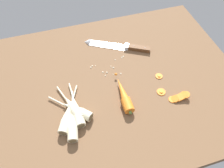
{
  "coord_description": "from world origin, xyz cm",
  "views": [
    {
      "loc": [
        -17.02,
        -58.48,
        79.96
      ],
      "look_at": [
        0.0,
        -2.0,
        1.5
      ],
      "focal_mm": 35.47,
      "sensor_mm": 36.0,
      "label": 1
    }
  ],
  "objects_px": {
    "parsnip_mid_left": "(76,110)",
    "parsnip_outer": "(73,123)",
    "parsnip_mid_right": "(77,110)",
    "whole_carrot": "(124,96)",
    "parsnip_front": "(68,116)",
    "carrot_slice_stack": "(180,97)",
    "parsnip_back": "(72,107)",
    "chefs_knife": "(116,46)",
    "carrot_slice_stray_mid": "(161,92)",
    "carrot_slice_stray_near": "(159,76)"
  },
  "relations": [
    {
      "from": "whole_carrot",
      "to": "parsnip_outer",
      "type": "bearing_deg",
      "value": -164.85
    },
    {
      "from": "parsnip_outer",
      "to": "carrot_slice_stray_near",
      "type": "xyz_separation_m",
      "value": [
        0.43,
        0.13,
        -0.02
      ]
    },
    {
      "from": "parsnip_front",
      "to": "carrot_slice_stack",
      "type": "xyz_separation_m",
      "value": [
        0.47,
        -0.04,
        -0.01
      ]
    },
    {
      "from": "parsnip_mid_right",
      "to": "parsnip_outer",
      "type": "height_order",
      "value": "same"
    },
    {
      "from": "chefs_knife",
      "to": "carrot_slice_stray_near",
      "type": "xyz_separation_m",
      "value": [
        0.13,
        -0.25,
        -0.0
      ]
    },
    {
      "from": "parsnip_front",
      "to": "parsnip_mid_left",
      "type": "distance_m",
      "value": 0.04
    },
    {
      "from": "parsnip_mid_right",
      "to": "parsnip_back",
      "type": "xyz_separation_m",
      "value": [
        -0.01,
        0.02,
        0.0
      ]
    },
    {
      "from": "carrot_slice_stack",
      "to": "carrot_slice_stray_near",
      "type": "xyz_separation_m",
      "value": [
        -0.03,
        0.14,
        -0.01
      ]
    },
    {
      "from": "parsnip_front",
      "to": "carrot_slice_stray_near",
      "type": "distance_m",
      "value": 0.45
    },
    {
      "from": "parsnip_mid_left",
      "to": "parsnip_back",
      "type": "relative_size",
      "value": 0.86
    },
    {
      "from": "whole_carrot",
      "to": "parsnip_mid_right",
      "type": "relative_size",
      "value": 0.97
    },
    {
      "from": "carrot_slice_stray_mid",
      "to": "parsnip_back",
      "type": "bearing_deg",
      "value": 176.48
    },
    {
      "from": "parsnip_mid_left",
      "to": "parsnip_outer",
      "type": "relative_size",
      "value": 0.72
    },
    {
      "from": "chefs_knife",
      "to": "parsnip_mid_left",
      "type": "relative_size",
      "value": 1.9
    },
    {
      "from": "chefs_knife",
      "to": "carrot_slice_stray_mid",
      "type": "xyz_separation_m",
      "value": [
        0.11,
        -0.33,
        -0.0
      ]
    },
    {
      "from": "parsnip_mid_left",
      "to": "parsnip_outer",
      "type": "xyz_separation_m",
      "value": [
        -0.03,
        -0.05,
        -0.0
      ]
    },
    {
      "from": "whole_carrot",
      "to": "parsnip_mid_left",
      "type": "xyz_separation_m",
      "value": [
        -0.21,
        -0.01,
        -0.0
      ]
    },
    {
      "from": "chefs_knife",
      "to": "parsnip_front",
      "type": "distance_m",
      "value": 0.46
    },
    {
      "from": "parsnip_outer",
      "to": "parsnip_mid_right",
      "type": "bearing_deg",
      "value": 61.8
    },
    {
      "from": "parsnip_mid_right",
      "to": "carrot_slice_stray_near",
      "type": "distance_m",
      "value": 0.41
    },
    {
      "from": "parsnip_mid_left",
      "to": "carrot_slice_stray_near",
      "type": "distance_m",
      "value": 0.41
    },
    {
      "from": "whole_carrot",
      "to": "carrot_slice_stray_mid",
      "type": "distance_m",
      "value": 0.17
    },
    {
      "from": "parsnip_mid_left",
      "to": "parsnip_mid_right",
      "type": "xyz_separation_m",
      "value": [
        0.0,
        -0.0,
        -0.0
      ]
    },
    {
      "from": "chefs_knife",
      "to": "whole_carrot",
      "type": "distance_m",
      "value": 0.32
    },
    {
      "from": "whole_carrot",
      "to": "carrot_slice_stray_near",
      "type": "xyz_separation_m",
      "value": [
        0.2,
        0.07,
        -0.02
      ]
    },
    {
      "from": "parsnip_mid_left",
      "to": "parsnip_mid_right",
      "type": "height_order",
      "value": "same"
    },
    {
      "from": "whole_carrot",
      "to": "parsnip_back",
      "type": "distance_m",
      "value": 0.22
    },
    {
      "from": "parsnip_front",
      "to": "parsnip_back",
      "type": "bearing_deg",
      "value": 53.04
    },
    {
      "from": "parsnip_mid_right",
      "to": "chefs_knife",
      "type": "bearing_deg",
      "value": 50.95
    },
    {
      "from": "parsnip_front",
      "to": "carrot_slice_stray_mid",
      "type": "xyz_separation_m",
      "value": [
        0.41,
        0.01,
        -0.02
      ]
    },
    {
      "from": "parsnip_mid_left",
      "to": "parsnip_outer",
      "type": "height_order",
      "value": "same"
    },
    {
      "from": "whole_carrot",
      "to": "carrot_slice_stray_mid",
      "type": "relative_size",
      "value": 5.69
    },
    {
      "from": "parsnip_front",
      "to": "carrot_slice_stray_near",
      "type": "bearing_deg",
      "value": 12.05
    },
    {
      "from": "parsnip_front",
      "to": "chefs_knife",
      "type": "bearing_deg",
      "value": 48.13
    },
    {
      "from": "carrot_slice_stack",
      "to": "carrot_slice_stray_near",
      "type": "relative_size",
      "value": 2.77
    },
    {
      "from": "whole_carrot",
      "to": "parsnip_mid_left",
      "type": "height_order",
      "value": "whole_carrot"
    },
    {
      "from": "parsnip_mid_left",
      "to": "parsnip_back",
      "type": "height_order",
      "value": "same"
    },
    {
      "from": "parsnip_mid_right",
      "to": "parsnip_front",
      "type": "bearing_deg",
      "value": -161.7
    },
    {
      "from": "parsnip_back",
      "to": "carrot_slice_stack",
      "type": "relative_size",
      "value": 2.14
    },
    {
      "from": "parsnip_mid_right",
      "to": "parsnip_back",
      "type": "distance_m",
      "value": 0.03
    },
    {
      "from": "parsnip_mid_left",
      "to": "whole_carrot",
      "type": "bearing_deg",
      "value": 3.21
    },
    {
      "from": "chefs_knife",
      "to": "whole_carrot",
      "type": "xyz_separation_m",
      "value": [
        -0.06,
        -0.32,
        0.01
      ]
    },
    {
      "from": "parsnip_back",
      "to": "carrot_slice_stack",
      "type": "height_order",
      "value": "parsnip_back"
    },
    {
      "from": "chefs_knife",
      "to": "carrot_slice_stack",
      "type": "xyz_separation_m",
      "value": [
        0.17,
        -0.39,
        0.0
      ]
    },
    {
      "from": "parsnip_mid_left",
      "to": "carrot_slice_stray_mid",
      "type": "distance_m",
      "value": 0.38
    },
    {
      "from": "parsnip_mid_right",
      "to": "carrot_slice_stray_mid",
      "type": "bearing_deg",
      "value": -0.56
    },
    {
      "from": "chefs_knife",
      "to": "carrot_slice_stray_mid",
      "type": "relative_size",
      "value": 8.35
    },
    {
      "from": "parsnip_mid_right",
      "to": "parsnip_back",
      "type": "bearing_deg",
      "value": 125.97
    },
    {
      "from": "parsnip_mid_left",
      "to": "carrot_slice_stack",
      "type": "relative_size",
      "value": 1.84
    },
    {
      "from": "whole_carrot",
      "to": "carrot_slice_stack",
      "type": "relative_size",
      "value": 2.38
    }
  ]
}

